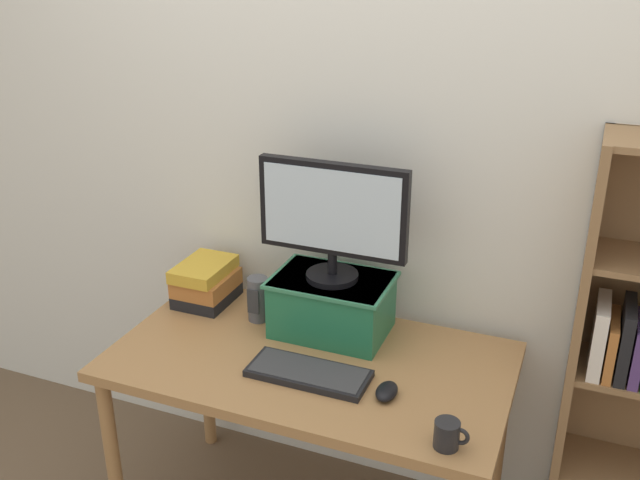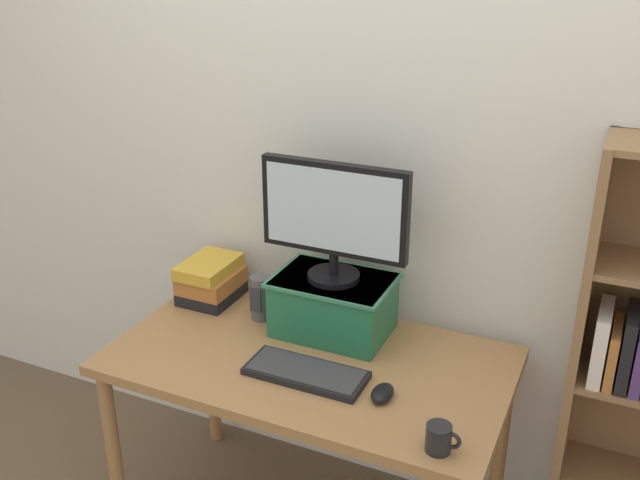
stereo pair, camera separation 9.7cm
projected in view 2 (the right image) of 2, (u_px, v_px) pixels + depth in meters
back_wall at (362, 162)px, 2.52m from camera, size 7.00×0.08×2.60m
desk at (309, 378)px, 2.39m from camera, size 1.31×0.72×0.75m
riser_box at (333, 304)px, 2.47m from camera, size 0.41×0.29×0.21m
computer_monitor at (334, 216)px, 2.34m from camera, size 0.51×0.18×0.41m
keyboard at (306, 373)px, 2.25m from camera, size 0.39×0.16×0.02m
computer_mouse at (382, 393)px, 2.14m from camera, size 0.06×0.10×0.04m
book_stack at (211, 280)px, 2.71m from camera, size 0.19×0.25×0.16m
coffee_mug at (439, 438)px, 1.91m from camera, size 0.10×0.07×0.08m
desk_speaker at (261, 298)px, 2.56m from camera, size 0.07×0.08×0.17m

